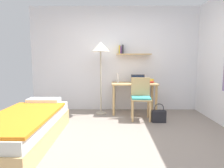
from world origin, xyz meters
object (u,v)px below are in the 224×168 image
at_px(desk_chair, 141,96).
at_px(laptop, 138,81).
at_px(handbag, 159,116).
at_px(book_stack, 150,81).
at_px(standing_lamp, 101,50).
at_px(bed, 26,128).
at_px(water_bottle, 118,78).
at_px(desk, 134,88).

xyz_separation_m(desk_chair, laptop, (0.01, 0.55, 0.28)).
bearing_deg(handbag, book_stack, 93.64).
distance_m(standing_lamp, handbag, 1.96).
distance_m(bed, desk_chair, 2.32).
bearing_deg(laptop, handbag, -66.57).
xyz_separation_m(bed, water_bottle, (1.45, 1.83, 0.61)).
distance_m(bed, water_bottle, 2.42).
bearing_deg(laptop, water_bottle, 175.74).
bearing_deg(water_bottle, laptop, -4.26).
distance_m(water_bottle, handbag, 1.37).
relative_size(desk, handbag, 2.73).
bearing_deg(water_bottle, standing_lamp, -158.18).
bearing_deg(bed, desk_chair, 32.78).
distance_m(laptop, water_bottle, 0.50).
distance_m(desk_chair, book_stack, 0.68).
distance_m(desk, water_bottle, 0.47).
bearing_deg(standing_lamp, water_bottle, 21.82).
xyz_separation_m(desk_chair, water_bottle, (-0.49, 0.59, 0.34)).
height_order(standing_lamp, book_stack, standing_lamp).
height_order(laptop, handbag, laptop).
relative_size(desk_chair, standing_lamp, 0.53).
height_order(bed, desk_chair, desk_chair).
xyz_separation_m(desk, book_stack, (0.39, 0.04, 0.18)).
bearing_deg(desk, book_stack, 5.72).
bearing_deg(desk, water_bottle, 169.17).
xyz_separation_m(bed, desk_chair, (1.94, 1.25, 0.26)).
bearing_deg(water_bottle, bed, -128.38).
distance_m(water_bottle, book_stack, 0.79).
distance_m(desk, desk_chair, 0.53).
height_order(desk_chair, laptop, laptop).
height_order(water_bottle, handbag, water_bottle).
bearing_deg(book_stack, standing_lamp, -173.91).
bearing_deg(standing_lamp, bed, -122.05).
distance_m(bed, book_stack, 2.92).
bearing_deg(book_stack, water_bottle, 177.37).
bearing_deg(desk, standing_lamp, -173.72).
bearing_deg(desk, desk_chair, -79.61).
bearing_deg(handbag, laptop, 113.43).
bearing_deg(desk_chair, book_stack, 61.68).
relative_size(water_bottle, handbag, 0.58).
height_order(desk_chair, book_stack, desk_chair).
bearing_deg(handbag, desk, 120.46).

